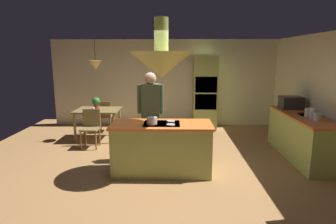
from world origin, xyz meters
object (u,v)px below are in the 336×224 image
object	(u,v)px
potted_plant_on_table	(96,103)
canister_flour	(317,117)
person_at_island	(151,110)
canister_tea	(308,113)
kitchen_island	(162,148)
chair_by_back_wall	(104,114)
oven_tower	(205,93)
dining_table	(98,113)
chair_facing_island	(91,125)
canister_sugar	(313,114)
cooking_pot_on_cooktop	(152,121)
cup_on_table	(93,109)
microwave_on_counter	(291,103)

from	to	relation	value
potted_plant_on_table	canister_flour	bearing A→B (deg)	-22.22
person_at_island	canister_tea	size ratio (longest dim) A/B	10.49
person_at_island	canister_flour	size ratio (longest dim) A/B	11.92
canister_flour	kitchen_island	bearing A→B (deg)	-174.95
person_at_island	chair_by_back_wall	distance (m)	2.59
oven_tower	dining_table	bearing A→B (deg)	-157.79
kitchen_island	chair_facing_island	distance (m)	2.24
potted_plant_on_table	person_at_island	bearing A→B (deg)	-44.30
potted_plant_on_table	canister_tea	xyz separation A→B (m)	(4.57, -1.51, 0.07)
chair_by_back_wall	oven_tower	bearing A→B (deg)	-169.91
potted_plant_on_table	canister_tea	size ratio (longest dim) A/B	1.78
oven_tower	canister_sugar	size ratio (longest dim) A/B	10.07
cooking_pot_on_cooktop	chair_facing_island	bearing A→B (deg)	134.17
canister_tea	cooking_pot_on_cooktop	distance (m)	3.09
oven_tower	canister_tea	distance (m)	3.16
person_at_island	potted_plant_on_table	bearing A→B (deg)	135.70
canister_sugar	potted_plant_on_table	bearing A→B (deg)	159.74
kitchen_island	chair_facing_island	size ratio (longest dim) A/B	2.05
chair_by_back_wall	kitchen_island	bearing A→B (deg)	121.77
dining_table	canister_tea	bearing A→B (deg)	-18.16
canister_sugar	canister_tea	bearing A→B (deg)	90.00
potted_plant_on_table	cup_on_table	distance (m)	0.26
dining_table	cooking_pot_on_cooktop	bearing A→B (deg)	-55.37
kitchen_island	cup_on_table	size ratio (longest dim) A/B	19.86
cooking_pot_on_cooktop	person_at_island	bearing A→B (deg)	96.26
kitchen_island	oven_tower	xyz separation A→B (m)	(1.10, 3.24, 0.58)
kitchen_island	canister_flour	bearing A→B (deg)	5.05
kitchen_island	potted_plant_on_table	world-z (taller)	potted_plant_on_table
chair_facing_island	microwave_on_counter	distance (m)	4.57
chair_facing_island	canister_sugar	size ratio (longest dim) A/B	4.20
oven_tower	chair_by_back_wall	world-z (taller)	oven_tower
dining_table	canister_sugar	size ratio (longest dim) A/B	5.18
dining_table	chair_facing_island	distance (m)	0.66
potted_plant_on_table	canister_sugar	world-z (taller)	canister_sugar
canister_sugar	microwave_on_counter	xyz separation A→B (m)	(0.00, 1.03, 0.04)
oven_tower	canister_sugar	xyz separation A→B (m)	(1.74, -2.81, -0.03)
potted_plant_on_table	cooking_pot_on_cooktop	distance (m)	2.75
kitchen_island	dining_table	bearing A→B (deg)	128.99
chair_by_back_wall	canister_sugar	xyz separation A→B (m)	(4.54, -2.31, 0.51)
microwave_on_counter	cooking_pot_on_cooktop	world-z (taller)	microwave_on_counter
person_at_island	microwave_on_counter	bearing A→B (deg)	14.36
cooking_pot_on_cooktop	kitchen_island	bearing A→B (deg)	39.09
oven_tower	cup_on_table	distance (m)	3.16
dining_table	cooking_pot_on_cooktop	distance (m)	2.73
person_at_island	canister_tea	world-z (taller)	person_at_island
microwave_on_counter	canister_flour	bearing A→B (deg)	-90.00
oven_tower	cup_on_table	xyz separation A→B (m)	(-2.85, -1.35, -0.24)
microwave_on_counter	cooking_pot_on_cooktop	size ratio (longest dim) A/B	2.56
dining_table	potted_plant_on_table	world-z (taller)	potted_plant_on_table
cup_on_table	chair_by_back_wall	bearing A→B (deg)	86.82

